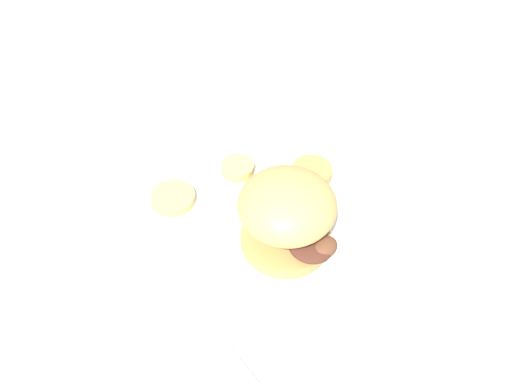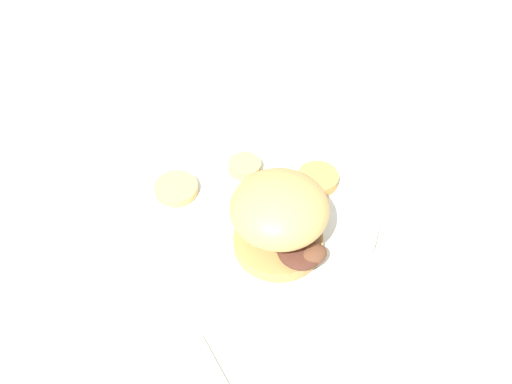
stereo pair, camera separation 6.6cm
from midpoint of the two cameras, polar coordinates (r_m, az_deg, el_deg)
ground_plane at (r=0.69m, az=2.72°, el=-2.57°), size 4.00×4.00×0.00m
dinner_plate at (r=0.68m, az=2.75°, el=-2.01°), size 0.28×0.28×0.02m
sandwich at (r=0.61m, az=5.60°, el=-2.75°), size 0.11×0.10×0.09m
potato_round_0 at (r=0.69m, az=4.60°, el=0.32°), size 0.04×0.04×0.01m
potato_round_1 at (r=0.69m, az=-4.94°, el=0.19°), size 0.05×0.05×0.01m
potato_round_2 at (r=0.70m, az=8.59°, el=1.13°), size 0.05×0.05×0.01m
potato_round_3 at (r=0.71m, az=1.58°, el=2.32°), size 0.04×0.04×0.01m
fork at (r=0.83m, az=19.25°, el=5.12°), size 0.12×0.15×0.00m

